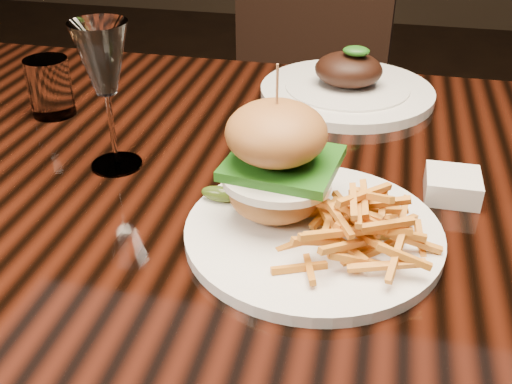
% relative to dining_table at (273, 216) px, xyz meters
% --- Properties ---
extents(dining_table, '(1.60, 0.90, 0.75)m').
position_rel_dining_table_xyz_m(dining_table, '(0.00, 0.00, 0.00)').
color(dining_table, black).
rests_on(dining_table, ground).
extents(burger_plate, '(0.31, 0.31, 0.21)m').
position_rel_dining_table_xyz_m(burger_plate, '(0.07, -0.14, 0.13)').
color(burger_plate, silver).
rests_on(burger_plate, dining_table).
extents(side_saucer, '(0.16, 0.16, 0.02)m').
position_rel_dining_table_xyz_m(side_saucer, '(0.14, -0.14, 0.08)').
color(side_saucer, silver).
rests_on(side_saucer, dining_table).
extents(ramekin, '(0.09, 0.09, 0.03)m').
position_rel_dining_table_xyz_m(ramekin, '(0.24, -0.01, 0.09)').
color(ramekin, silver).
rests_on(ramekin, dining_table).
extents(wine_glass, '(0.08, 0.08, 0.21)m').
position_rel_dining_table_xyz_m(wine_glass, '(-0.23, -0.03, 0.23)').
color(wine_glass, white).
rests_on(wine_glass, dining_table).
extents(water_tumbler, '(0.07, 0.07, 0.10)m').
position_rel_dining_table_xyz_m(water_tumbler, '(-0.41, 0.12, 0.13)').
color(water_tumbler, white).
rests_on(water_tumbler, dining_table).
extents(far_dish, '(0.31, 0.31, 0.10)m').
position_rel_dining_table_xyz_m(far_dish, '(0.08, 0.30, 0.10)').
color(far_dish, silver).
rests_on(far_dish, dining_table).
extents(chair_far, '(0.50, 0.50, 0.95)m').
position_rel_dining_table_xyz_m(chair_far, '(-0.09, 0.89, -0.13)').
color(chair_far, black).
rests_on(chair_far, ground).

